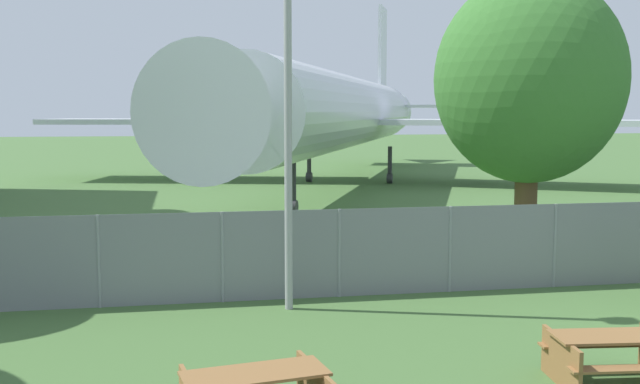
% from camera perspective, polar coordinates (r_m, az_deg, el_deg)
% --- Properties ---
extents(perimeter_fence, '(56.07, 0.07, 1.95)m').
position_cam_1_polar(perimeter_fence, '(16.44, 1.48, -4.68)').
color(perimeter_fence, gray).
rests_on(perimeter_fence, ground).
extents(airplane, '(35.14, 42.63, 11.81)m').
position_cam_1_polar(airplane, '(41.26, 1.94, 6.06)').
color(airplane, silver).
rests_on(airplane, ground).
extents(picnic_bench_open_grass, '(1.92, 1.58, 0.76)m').
position_cam_1_polar(picnic_bench_open_grass, '(12.21, 21.42, -11.39)').
color(picnic_bench_open_grass, brown).
rests_on(picnic_bench_open_grass, ground).
extents(tree_left_of_cabin, '(5.11, 5.11, 7.74)m').
position_cam_1_polar(tree_left_of_cabin, '(21.15, 15.65, 8.21)').
color(tree_left_of_cabin, brown).
rests_on(tree_left_of_cabin, ground).
extents(light_mast, '(0.44, 0.44, 8.13)m').
position_cam_1_polar(light_mast, '(15.16, -2.47, 9.46)').
color(light_mast, '#99999E').
rests_on(light_mast, ground).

